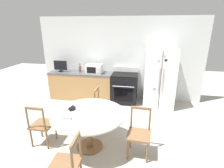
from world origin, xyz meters
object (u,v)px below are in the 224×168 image
(dining_chair_near, at_px, (67,165))
(dining_chair_right, at_px, (139,134))
(countertop_tv, at_px, (60,66))
(wallet, at_px, (72,109))
(candle_glass, at_px, (98,104))
(oven_range, at_px, (124,88))
(dining_chair_far, at_px, (103,107))
(dining_chair_left, at_px, (42,125))
(refrigerator, at_px, (159,78))
(microwave, at_px, (94,69))
(counter_bottle, at_px, (80,69))

(dining_chair_near, xyz_separation_m, dining_chair_right, (0.99, 0.95, 0.00))
(countertop_tv, xyz_separation_m, wallet, (1.32, -2.25, -0.31))
(candle_glass, bearing_deg, oven_range, 81.37)
(dining_chair_far, relative_size, wallet, 5.17)
(wallet, bearing_deg, dining_chair_left, -166.73)
(dining_chair_left, distance_m, wallet, 0.72)
(dining_chair_far, bearing_deg, oven_range, 164.12)
(wallet, bearing_deg, refrigerator, 50.60)
(microwave, height_order, candle_glass, microwave)
(counter_bottle, distance_m, dining_chair_right, 3.16)
(dining_chair_far, bearing_deg, dining_chair_right, 41.99)
(microwave, height_order, dining_chair_near, microwave)
(oven_range, xyz_separation_m, wallet, (-0.77, -2.26, 0.32))
(microwave, distance_m, countertop_tv, 1.13)
(refrigerator, xyz_separation_m, candle_glass, (-1.34, -1.95, -0.06))
(microwave, height_order, dining_chair_left, microwave)
(dining_chair_far, distance_m, dining_chair_right, 1.33)
(microwave, xyz_separation_m, counter_bottle, (-0.48, 0.01, -0.03))
(dining_chair_far, height_order, dining_chair_left, same)
(counter_bottle, bearing_deg, oven_range, -1.13)
(countertop_tv, height_order, dining_chair_far, countertop_tv)
(countertop_tv, relative_size, counter_bottle, 1.53)
(microwave, distance_m, candle_glass, 2.15)
(dining_chair_right, bearing_deg, refrigerator, -98.61)
(counter_bottle, distance_m, dining_chair_near, 3.52)
(dining_chair_right, bearing_deg, counter_bottle, -46.60)
(countertop_tv, bearing_deg, dining_chair_far, -38.09)
(oven_range, bearing_deg, wallet, -108.89)
(microwave, relative_size, countertop_tv, 1.15)
(dining_chair_near, bearing_deg, refrigerator, -27.24)
(refrigerator, height_order, oven_range, refrigerator)
(countertop_tv, distance_m, dining_chair_near, 3.73)
(microwave, xyz_separation_m, dining_chair_left, (-0.42, -2.42, -0.60))
(wallet, bearing_deg, counter_bottle, 106.43)
(dining_chair_far, distance_m, candle_glass, 0.74)
(candle_glass, bearing_deg, dining_chair_left, -159.82)
(dining_chair_far, relative_size, dining_chair_right, 1.00)
(dining_chair_right, bearing_deg, countertop_tv, -38.10)
(counter_bottle, height_order, candle_glass, counter_bottle)
(dining_chair_far, bearing_deg, microwave, -157.63)
(refrigerator, relative_size, dining_chair_far, 1.92)
(dining_chair_far, distance_m, wallet, 1.04)
(refrigerator, distance_m, dining_chair_right, 2.37)
(microwave, relative_size, counter_bottle, 1.76)
(microwave, distance_m, wallet, 2.30)
(dining_chair_right, bearing_deg, oven_range, -73.51)
(dining_chair_near, height_order, dining_chair_left, same)
(refrigerator, height_order, dining_chair_right, refrigerator)
(oven_range, bearing_deg, dining_chair_left, -119.88)
(microwave, bearing_deg, oven_range, -1.10)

